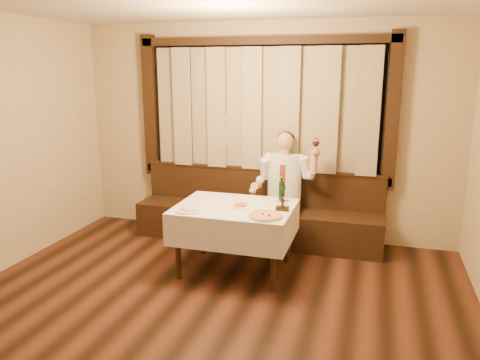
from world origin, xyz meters
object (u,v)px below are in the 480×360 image
(green_bottle, at_px, (281,191))
(cruet_caddy, at_px, (282,206))
(banquette, at_px, (258,217))
(seated_man, at_px, (284,181))
(pasta_red, at_px, (240,204))
(pizza, at_px, (265,216))
(dining_table, at_px, (235,215))
(pasta_cream, at_px, (189,207))

(green_bottle, xyz_separation_m, cruet_caddy, (0.08, -0.34, -0.07))
(banquette, bearing_deg, seated_man, -14.27)
(pasta_red, relative_size, cruet_caddy, 1.61)
(pizza, bearing_deg, seated_man, 92.67)
(pasta_red, height_order, seated_man, seated_man)
(banquette, xyz_separation_m, dining_table, (0.00, -1.02, 0.34))
(dining_table, bearing_deg, banquette, 90.00)
(dining_table, height_order, pasta_cream, pasta_cream)
(pasta_cream, distance_m, seated_man, 1.46)
(pizza, relative_size, pasta_cream, 1.25)
(dining_table, distance_m, pasta_red, 0.15)
(banquette, distance_m, cruet_caddy, 1.27)
(pasta_red, distance_m, pasta_cream, 0.56)
(pizza, xyz_separation_m, cruet_caddy, (0.12, 0.28, 0.03))
(pizza, height_order, seated_man, seated_man)
(dining_table, xyz_separation_m, green_bottle, (0.45, 0.32, 0.23))
(green_bottle, bearing_deg, pasta_red, -138.66)
(pasta_cream, relative_size, seated_man, 0.20)
(green_bottle, distance_m, seated_man, 0.62)
(dining_table, relative_size, cruet_caddy, 8.88)
(banquette, bearing_deg, dining_table, -90.00)
(green_bottle, bearing_deg, seated_man, 98.75)
(green_bottle, xyz_separation_m, seated_man, (-0.09, 0.61, -0.04))
(pasta_red, distance_m, cruet_caddy, 0.46)
(cruet_caddy, bearing_deg, pasta_red, 178.35)
(cruet_caddy, xyz_separation_m, seated_man, (-0.18, 0.95, 0.03))
(seated_man, bearing_deg, banquette, 165.73)
(pizza, bearing_deg, pasta_cream, -178.65)
(dining_table, bearing_deg, pizza, -35.85)
(banquette, distance_m, seated_man, 0.64)
(dining_table, bearing_deg, pasta_red, -13.07)
(banquette, relative_size, pizza, 9.01)
(pasta_cream, relative_size, cruet_caddy, 1.98)
(pizza, xyz_separation_m, pasta_red, (-0.34, 0.28, 0.02))
(pasta_red, bearing_deg, dining_table, 166.93)
(banquette, bearing_deg, cruet_caddy, -63.06)
(green_bottle, bearing_deg, banquette, 122.51)
(pizza, height_order, pasta_cream, pasta_cream)
(dining_table, relative_size, pasta_cream, 4.49)
(cruet_caddy, bearing_deg, green_bottle, 102.24)
(pasta_cream, height_order, cruet_caddy, cruet_caddy)
(pasta_red, bearing_deg, pizza, -39.39)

